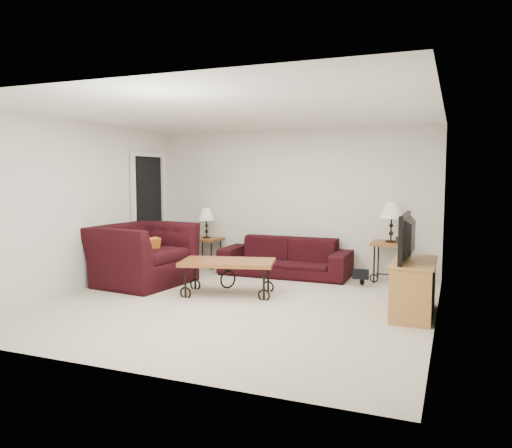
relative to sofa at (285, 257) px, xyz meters
The scene contains 20 objects.
ground 2.05m from the sofa, 90.09° to the right, with size 5.00×5.00×0.00m, color #BDB8A1.
wall_back 1.05m from the sofa, 90.38° to the left, with size 5.00×0.02×2.50m, color silver.
wall_front 4.61m from the sofa, 90.04° to the right, with size 5.00×0.02×2.50m, color silver.
wall_left 3.35m from the sofa, 141.10° to the right, with size 0.02×5.00×2.50m, color silver.
wall_right 3.34m from the sofa, 38.97° to the right, with size 0.02×5.00×2.50m, color silver.
ceiling 2.97m from the sofa, 90.09° to the right, with size 5.00×5.00×0.00m, color white.
doorway 2.60m from the sofa, behind, with size 0.08×0.94×2.04m, color black.
sofa is the anchor object (origin of this frame).
side_table_left 1.60m from the sofa, behind, with size 0.50×0.50×0.55m, color #955226.
side_table_right 1.73m from the sofa, ahead, with size 0.59×0.59×0.64m, color #955226.
lamp_left 1.68m from the sofa, behind, with size 0.31×0.31×0.55m, color black, non-canonical shape.
lamp_right 1.85m from the sofa, ahead, with size 0.36×0.36×0.64m, color black, non-canonical shape.
photo_frame_left 1.76m from the sofa, behind, with size 0.11×0.01×0.09m, color black.
photo_frame_right 1.91m from the sofa, ahead, with size 0.13×0.02×0.11m, color black.
coffee_table 1.64m from the sofa, 101.38° to the right, with size 1.31×0.71×0.49m, color #955226.
armchair 2.38m from the sofa, 142.12° to the right, with size 1.44×1.26×0.94m, color black.
throw_pillow 2.30m from the sofa, 138.83° to the right, with size 0.42×0.11×0.42m, color #BE6B18.
tv_stand 2.82m from the sofa, 37.72° to the right, with size 0.46×1.11×0.67m, color #AE6F40.
television 2.87m from the sofa, 37.97° to the right, with size 1.00×0.13×0.57m, color black.
backpack 1.39m from the sofa, 11.66° to the right, with size 0.37×0.28×0.48m, color black.
Camera 1 is at (2.67, -5.98, 1.69)m, focal length 35.13 mm.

